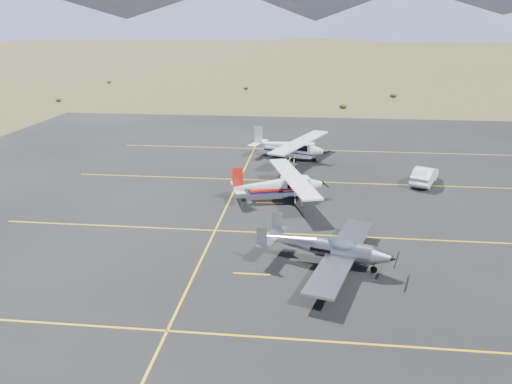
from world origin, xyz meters
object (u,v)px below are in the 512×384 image
(aircraft_plain, at_px, (289,146))
(sedan, at_px, (425,175))
(aircraft_cessna, at_px, (280,184))
(aircraft_low_wing, at_px, (329,248))

(aircraft_plain, xyz_separation_m, sedan, (11.41, -6.74, -0.53))
(aircraft_cessna, distance_m, aircraft_plain, 11.82)
(aircraft_cessna, relative_size, aircraft_plain, 0.94)
(aircraft_cessna, height_order, aircraft_plain, aircraft_plain)
(aircraft_cessna, height_order, sedan, aircraft_cessna)
(aircraft_low_wing, distance_m, aircraft_plain, 22.51)
(aircraft_plain, bearing_deg, aircraft_cessna, -69.31)
(aircraft_low_wing, xyz_separation_m, sedan, (8.21, 15.53, -0.30))
(aircraft_cessna, distance_m, sedan, 12.65)
(aircraft_cessna, xyz_separation_m, aircraft_plain, (0.17, 11.82, 0.09))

